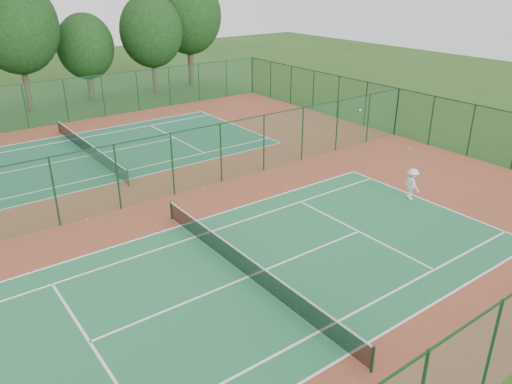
% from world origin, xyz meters
% --- Properties ---
extents(ground, '(120.00, 120.00, 0.00)m').
position_xyz_m(ground, '(0.00, 0.00, 0.00)').
color(ground, '#234816').
rests_on(ground, ground).
extents(red_pad, '(40.00, 36.00, 0.01)m').
position_xyz_m(red_pad, '(0.00, 0.00, 0.01)').
color(red_pad, brown).
rests_on(red_pad, ground).
extents(court_near, '(23.77, 10.97, 0.01)m').
position_xyz_m(court_near, '(0.00, -9.00, 0.01)').
color(court_near, '#216A3F').
rests_on(court_near, red_pad).
extents(court_far, '(23.77, 10.97, 0.01)m').
position_xyz_m(court_far, '(0.00, 9.00, 0.01)').
color(court_far, '#1D5D40').
rests_on(court_far, red_pad).
extents(fence_north, '(40.00, 0.09, 3.50)m').
position_xyz_m(fence_north, '(0.00, 18.00, 1.76)').
color(fence_north, '#17472B').
rests_on(fence_north, ground).
extents(fence_south, '(40.00, 0.09, 3.50)m').
position_xyz_m(fence_south, '(0.00, -18.00, 1.76)').
color(fence_south, '#1C5438').
rests_on(fence_south, ground).
extents(fence_east, '(0.09, 36.00, 3.50)m').
position_xyz_m(fence_east, '(20.00, 0.00, 1.76)').
color(fence_east, '#164327').
rests_on(fence_east, ground).
extents(fence_divider, '(40.00, 0.09, 3.50)m').
position_xyz_m(fence_divider, '(0.00, 0.00, 1.76)').
color(fence_divider, '#1A4E2B').
rests_on(fence_divider, ground).
extents(tennis_net_near, '(0.10, 12.90, 0.97)m').
position_xyz_m(tennis_net_near, '(0.00, -9.00, 0.54)').
color(tennis_net_near, '#12321A').
rests_on(tennis_net_near, ground).
extents(tennis_net_far, '(0.10, 12.90, 0.97)m').
position_xyz_m(tennis_net_far, '(0.00, 9.00, 0.54)').
color(tennis_net_far, '#153920').
rests_on(tennis_net_far, ground).
extents(player_near, '(0.92, 1.23, 1.70)m').
position_xyz_m(player_near, '(11.38, -8.07, 0.87)').
color(player_near, silver).
rests_on(player_near, court_near).
extents(stray_ball_a, '(0.07, 0.07, 0.07)m').
position_xyz_m(stray_ball_a, '(5.20, -0.66, 0.04)').
color(stray_ball_a, '#AECC2F').
rests_on(stray_ball_a, red_pad).
extents(stray_ball_b, '(0.07, 0.07, 0.07)m').
position_xyz_m(stray_ball_b, '(3.16, -0.34, 0.05)').
color(stray_ball_b, '#CEEE37').
rests_on(stray_ball_b, red_pad).
extents(stray_ball_c, '(0.07, 0.07, 0.07)m').
position_xyz_m(stray_ball_c, '(-3.37, -0.23, 0.04)').
color(stray_ball_c, yellow).
rests_on(stray_ball_c, red_pad).
extents(evergreen_row, '(39.00, 5.00, 12.00)m').
position_xyz_m(evergreen_row, '(0.50, 24.25, 0.00)').
color(evergreen_row, black).
rests_on(evergreen_row, ground).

